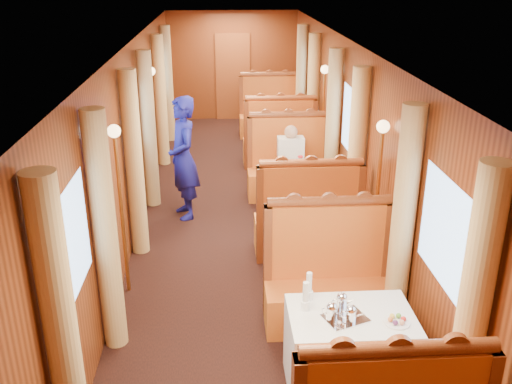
{
  "coord_description": "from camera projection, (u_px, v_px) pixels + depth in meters",
  "views": [
    {
      "loc": [
        -0.3,
        -7.47,
        3.47
      ],
      "look_at": [
        0.08,
        -1.45,
        1.05
      ],
      "focal_mm": 40.0,
      "sensor_mm": 36.0,
      "label": 1
    }
  ],
  "objects": [
    {
      "name": "floor",
      "position": [
        244.0,
        222.0,
        8.23
      ],
      "size": [
        3.0,
        12.0,
        0.01
      ],
      "primitive_type": null,
      "color": "black",
      "rests_on": "ground"
    },
    {
      "name": "ceiling",
      "position": [
        243.0,
        45.0,
        7.3
      ],
      "size": [
        3.0,
        12.0,
        0.01
      ],
      "primitive_type": null,
      "rotation": [
        3.14,
        0.0,
        0.0
      ],
      "color": "silver",
      "rests_on": "wall_left"
    },
    {
      "name": "wall_far",
      "position": [
        233.0,
        66.0,
        13.32
      ],
      "size": [
        3.0,
        0.01,
        2.5
      ],
      "primitive_type": null,
      "rotation": [
        1.57,
        0.0,
        0.0
      ],
      "color": "brown",
      "rests_on": "floor"
    },
    {
      "name": "wall_left",
      "position": [
        133.0,
        141.0,
        7.68
      ],
      "size": [
        0.01,
        12.0,
        2.5
      ],
      "primitive_type": null,
      "rotation": [
        1.57,
        0.0,
        1.57
      ],
      "color": "brown",
      "rests_on": "floor"
    },
    {
      "name": "wall_right",
      "position": [
        352.0,
        137.0,
        7.85
      ],
      "size": [
        0.01,
        12.0,
        2.5
      ],
      "primitive_type": null,
      "rotation": [
        1.57,
        0.0,
        -1.57
      ],
      "color": "brown",
      "rests_on": "floor"
    },
    {
      "name": "doorway_far",
      "position": [
        233.0,
        77.0,
        13.39
      ],
      "size": [
        0.8,
        0.04,
        2.0
      ],
      "primitive_type": "cube",
      "color": "brown",
      "rests_on": "floor"
    },
    {
      "name": "table_near",
      "position": [
        349.0,
        352.0,
        4.89
      ],
      "size": [
        1.05,
        0.72,
        0.75
      ],
      "primitive_type": "cube",
      "color": "white",
      "rests_on": "floor"
    },
    {
      "name": "banquette_near_aft",
      "position": [
        328.0,
        285.0,
        5.82
      ],
      "size": [
        1.3,
        0.55,
        1.34
      ],
      "color": "#B63614",
      "rests_on": "floor"
    },
    {
      "name": "table_mid",
      "position": [
        297.0,
        197.0,
        8.14
      ],
      "size": [
        1.05,
        0.72,
        0.75
      ],
      "primitive_type": "cube",
      "color": "white",
      "rests_on": "floor"
    },
    {
      "name": "banquette_mid_fwd",
      "position": [
        307.0,
        224.0,
        7.18
      ],
      "size": [
        1.3,
        0.55,
        1.34
      ],
      "color": "#B63614",
      "rests_on": "floor"
    },
    {
      "name": "banquette_mid_aft",
      "position": [
        288.0,
        170.0,
        9.06
      ],
      "size": [
        1.3,
        0.55,
        1.34
      ],
      "color": "#B63614",
      "rests_on": "floor"
    },
    {
      "name": "table_far",
      "position": [
        274.0,
        131.0,
        11.38
      ],
      "size": [
        1.05,
        0.72,
        0.75
      ],
      "primitive_type": "cube",
      "color": "white",
      "rests_on": "floor"
    },
    {
      "name": "banquette_far_fwd",
      "position": [
        279.0,
        143.0,
        10.42
      ],
      "size": [
        1.3,
        0.55,
        1.34
      ],
      "color": "#B63614",
      "rests_on": "floor"
    },
    {
      "name": "banquette_far_aft",
      "position": [
        270.0,
        116.0,
        12.3
      ],
      "size": [
        1.3,
        0.55,
        1.34
      ],
      "color": "#B63614",
      "rests_on": "floor"
    },
    {
      "name": "tea_tray",
      "position": [
        345.0,
        318.0,
        4.69
      ],
      "size": [
        0.41,
        0.37,
        0.01
      ],
      "primitive_type": "cube",
      "rotation": [
        0.0,
        0.0,
        0.38
      ],
      "color": "silver",
      "rests_on": "table_near"
    },
    {
      "name": "teapot_left",
      "position": [
        332.0,
        314.0,
        4.65
      ],
      "size": [
        0.19,
        0.17,
        0.13
      ],
      "primitive_type": null,
      "rotation": [
        0.0,
        0.0,
        -0.4
      ],
      "color": "silver",
      "rests_on": "tea_tray"
    },
    {
      "name": "teapot_right",
      "position": [
        351.0,
        317.0,
        4.62
      ],
      "size": [
        0.17,
        0.15,
        0.12
      ],
      "primitive_type": null,
      "rotation": [
        0.0,
        0.0,
        -0.28
      ],
      "color": "silver",
      "rests_on": "tea_tray"
    },
    {
      "name": "teapot_back",
      "position": [
        342.0,
        304.0,
        4.8
      ],
      "size": [
        0.16,
        0.13,
        0.12
      ],
      "primitive_type": null,
      "rotation": [
        0.0,
        0.0,
        -0.1
      ],
      "color": "silver",
      "rests_on": "tea_tray"
    },
    {
      "name": "fruit_plate",
      "position": [
        397.0,
        321.0,
        4.64
      ],
      "size": [
        0.22,
        0.22,
        0.05
      ],
      "rotation": [
        0.0,
        0.0,
        0.01
      ],
      "color": "white",
      "rests_on": "table_near"
    },
    {
      "name": "cup_inboard",
      "position": [
        305.0,
        299.0,
        4.78
      ],
      "size": [
        0.08,
        0.08,
        0.26
      ],
      "rotation": [
        0.0,
        0.0,
        -0.19
      ],
      "color": "white",
      "rests_on": "table_near"
    },
    {
      "name": "cup_outboard",
      "position": [
        309.0,
        289.0,
        4.93
      ],
      "size": [
        0.08,
        0.08,
        0.26
      ],
      "rotation": [
        0.0,
        0.0,
        0.4
      ],
      "color": "white",
      "rests_on": "table_near"
    },
    {
      "name": "rose_vase_mid",
      "position": [
        300.0,
        160.0,
        7.93
      ],
      "size": [
        0.06,
        0.06,
        0.36
      ],
      "rotation": [
        0.0,
        0.0,
        0.07
      ],
      "color": "silver",
      "rests_on": "table_mid"
    },
    {
      "name": "rose_vase_far",
      "position": [
        274.0,
        104.0,
        11.16
      ],
      "size": [
        0.06,
        0.06,
        0.36
      ],
      "rotation": [
        0.0,
        0.0,
        -0.43
      ],
      "color": "silver",
      "rests_on": "table_far"
    },
    {
      "name": "window_left_near",
      "position": [
        70.0,
        248.0,
        4.36
      ],
      "size": [
        0.01,
        1.2,
        0.9
      ],
      "primitive_type": null,
      "rotation": [
        1.57,
        0.0,
        1.57
      ],
      "color": "#83ADE1",
      "rests_on": "wall_left"
    },
    {
      "name": "curtain_left_near_a",
      "position": [
        62.0,
        339.0,
        3.75
      ],
      "size": [
        0.22,
        0.22,
        2.35
      ],
      "primitive_type": "cylinder",
      "color": "tan",
      "rests_on": "floor"
    },
    {
      "name": "curtain_left_near_b",
      "position": [
        105.0,
        235.0,
        5.19
      ],
      "size": [
        0.22,
        0.22,
        2.35
      ],
      "primitive_type": "cylinder",
      "color": "tan",
      "rests_on": "floor"
    },
    {
      "name": "window_right_near",
      "position": [
        448.0,
        237.0,
        4.54
      ],
      "size": [
        0.01,
        1.2,
        0.9
      ],
      "primitive_type": null,
      "rotation": [
        1.57,
        0.0,
        -1.57
      ],
      "color": "#83ADE1",
      "rests_on": "wall_right"
    },
    {
      "name": "curtain_right_near_a",
      "position": [
        471.0,
        324.0,
        3.91
      ],
      "size": [
        0.22,
        0.22,
        2.35
      ],
      "primitive_type": "cylinder",
      "color": "tan",
      "rests_on": "floor"
    },
    {
      "name": "curtain_right_near_b",
      "position": [
        403.0,
        227.0,
        5.36
      ],
      "size": [
        0.22,
        0.22,
        2.35
      ],
      "primitive_type": "cylinder",
      "color": "tan",
      "rests_on": "floor"
    },
    {
      "name": "window_left_mid",
      "position": [
        133.0,
        127.0,
        7.61
      ],
      "size": [
        0.01,
        1.2,
        0.9
      ],
      "primitive_type": null,
      "rotation": [
        1.57,
        0.0,
        1.57
      ],
      "color": "#83ADE1",
      "rests_on": "wall_left"
    },
    {
      "name": "curtain_left_mid_a",
      "position": [
        134.0,
        165.0,
        6.99
      ],
      "size": [
        0.22,
        0.22,
        2.35
      ],
      "primitive_type": "cylinder",
      "color": "tan",
      "rests_on": "floor"
    },
    {
      "name": "curtain_left_mid_b",
      "position": [
        148.0,
        131.0,
        8.44
      ],
      "size": [
        0.22,
        0.22,
        2.35
      ],
      "primitive_type": "cylinder",
      "color": "tan",
      "rests_on": "floor"
    },
    {
      "name": "window_right_mid",
      "position": [
        352.0,
        123.0,
        7.78
      ],
      "size": [
        0.01,
        1.2,
        0.9
      ],
      "primitive_type": null,
      "rotation": [
        1.57,
        0.0,
        -1.57
      ],
      "color": "#83ADE1",
      "rests_on": "wall_right"
    },
    {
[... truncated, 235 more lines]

